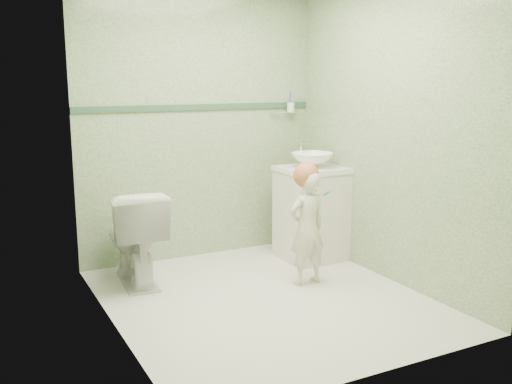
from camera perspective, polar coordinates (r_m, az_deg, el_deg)
ground at (r=4.35m, az=0.92°, el=-10.47°), size 2.50×2.50×0.00m
room_shell at (r=4.07m, az=0.98°, el=5.45°), size 2.50×2.54×2.40m
trim_stripe at (r=5.17m, az=-5.60°, el=8.29°), size 2.20×0.02×0.05m
vanity at (r=5.22m, az=5.43°, el=-2.23°), size 0.52×0.50×0.80m
counter at (r=5.14m, az=5.52°, el=2.22°), size 0.54×0.52×0.04m
basin at (r=5.13m, az=5.53°, el=3.15°), size 0.37×0.37×0.13m
faucet at (r=5.27m, az=4.46°, el=4.26°), size 0.03×0.13×0.18m
cup_holder at (r=5.52m, az=3.35°, el=8.28°), size 0.26×0.07×0.21m
toilet at (r=4.68m, az=-11.82°, el=-4.24°), size 0.48×0.78×0.76m
toddler at (r=4.55m, az=5.03°, el=-3.56°), size 0.34×0.24×0.90m
hair_cap at (r=4.49m, az=4.95°, el=1.65°), size 0.20×0.20×0.20m
teal_toothbrush at (r=4.44m, az=6.81°, el=-0.09°), size 0.11×0.14×0.08m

